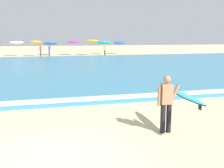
# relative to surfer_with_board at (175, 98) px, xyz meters

# --- Properties ---
(ground_plane) EXTENTS (160.00, 160.00, 0.00)m
(ground_plane) POSITION_rel_surfer_with_board_xyz_m (-3.64, -1.05, -1.03)
(ground_plane) COLOR beige
(sea) EXTENTS (120.00, 28.00, 0.14)m
(sea) POSITION_rel_surfer_with_board_xyz_m (-3.64, 17.82, -0.96)
(sea) COLOR teal
(sea) RESTS_ON ground
(surf_foam) EXTENTS (120.00, 0.88, 0.01)m
(surf_foam) POSITION_rel_surfer_with_board_xyz_m (-3.64, 4.42, -0.89)
(surf_foam) COLOR white
(surf_foam) RESTS_ON sea
(surfer_with_board) EXTENTS (1.03, 2.66, 1.73)m
(surfer_with_board) POSITION_rel_surfer_with_board_xyz_m (0.00, 0.00, 0.00)
(surfer_with_board) COLOR black
(surfer_with_board) RESTS_ON ground
(beach_umbrella_2) EXTENTS (2.02, 2.03, 2.23)m
(beach_umbrella_2) POSITION_rel_surfer_with_board_xyz_m (-6.95, 34.85, 0.95)
(beach_umbrella_2) COLOR beige
(beach_umbrella_2) RESTS_ON ground
(beach_umbrella_3) EXTENTS (1.73, 1.74, 2.29)m
(beach_umbrella_3) POSITION_rel_surfer_with_board_xyz_m (-4.25, 34.12, 1.03)
(beach_umbrella_3) COLOR beige
(beach_umbrella_3) RESTS_ON ground
(beach_umbrella_4) EXTENTS (2.27, 2.30, 2.12)m
(beach_umbrella_4) POSITION_rel_surfer_with_board_xyz_m (-2.09, 36.41, 0.76)
(beach_umbrella_4) COLOR beige
(beach_umbrella_4) RESTS_ON ground
(beach_umbrella_5) EXTENTS (2.10, 2.12, 2.28)m
(beach_umbrella_5) POSITION_rel_surfer_with_board_xyz_m (1.30, 35.08, 1.00)
(beach_umbrella_5) COLOR beige
(beach_umbrella_5) RESTS_ON ground
(beach_umbrella_6) EXTENTS (2.13, 2.15, 2.42)m
(beach_umbrella_6) POSITION_rel_surfer_with_board_xyz_m (3.99, 34.22, 1.11)
(beach_umbrella_6) COLOR beige
(beach_umbrella_6) RESTS_ON ground
(beach_umbrella_7) EXTENTS (2.28, 2.31, 2.21)m
(beach_umbrella_7) POSITION_rel_surfer_with_board_xyz_m (6.20, 35.56, 0.85)
(beach_umbrella_7) COLOR beige
(beach_umbrella_7) RESTS_ON ground
(beach_umbrella_8) EXTENTS (2.15, 2.19, 2.18)m
(beach_umbrella_8) POSITION_rel_surfer_with_board_xyz_m (9.03, 35.99, 0.81)
(beach_umbrella_8) COLOR beige
(beach_umbrella_8) RESTS_ON ground
(beachgoer_near_row_left) EXTENTS (0.32, 0.20, 1.58)m
(beachgoer_near_row_left) POSITION_rel_surfer_with_board_xyz_m (-3.65, 34.05, -0.19)
(beachgoer_near_row_left) COLOR #383842
(beachgoer_near_row_left) RESTS_ON ground
(beachgoer_near_row_mid) EXTENTS (0.32, 0.20, 1.58)m
(beachgoer_near_row_mid) POSITION_rel_surfer_with_board_xyz_m (5.73, 33.08, -0.19)
(beachgoer_near_row_mid) COLOR #383842
(beachgoer_near_row_mid) RESTS_ON ground
(beachgoer_near_row_right) EXTENTS (0.32, 0.20, 1.58)m
(beachgoer_near_row_right) POSITION_rel_surfer_with_board_xyz_m (-2.40, 34.37, -0.19)
(beachgoer_near_row_right) COLOR #383842
(beachgoer_near_row_right) RESTS_ON ground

